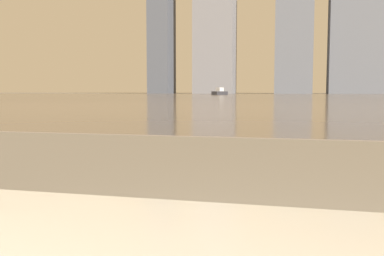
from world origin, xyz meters
The scene contains 5 objects.
harbor_water centered at (0.00, 62.00, 0.01)m, with size 180.00×110.00×0.01m.
harbor_boat_1 centered at (-13.35, 81.33, 0.50)m, with size 2.72×3.89×1.39m.
skyline_tower_0 centered at (-36.47, 118.00, 25.60)m, with size 6.03×8.57×51.20m.
skyline_tower_2 centered at (0.25, 118.00, 14.89)m, with size 9.44×13.59×29.77m.
skyline_tower_3 centered at (15.92, 118.00, 16.09)m, with size 13.88×9.06×32.18m.
Camera 1 is at (0.57, 0.22, 0.75)m, focal length 40.00 mm.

